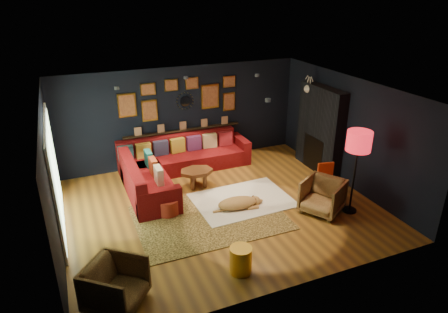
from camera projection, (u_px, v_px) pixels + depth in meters
name	position (u px, v px, depth m)	size (l,w,h in m)	color
floor	(221.00, 207.00, 8.75)	(6.50, 6.50, 0.00)	#905E1F
room_walls	(221.00, 140.00, 8.11)	(6.50, 6.50, 6.50)	black
sectional	(171.00, 167.00, 9.93)	(3.41, 2.69, 0.86)	maroon
ledge	(183.00, 130.00, 10.65)	(3.20, 0.12, 0.04)	black
gallery_wall	(181.00, 97.00, 10.33)	(3.15, 0.04, 1.02)	gold
sunburst_mirror	(185.00, 101.00, 10.41)	(0.47, 0.16, 0.47)	silver
fireplace	(320.00, 132.00, 10.20)	(0.31, 1.60, 2.20)	black
deer_head	(313.00, 88.00, 10.23)	(0.50, 0.28, 0.45)	white
sliding_door	(55.00, 176.00, 7.68)	(0.06, 2.80, 2.20)	white
ceiling_spots	(206.00, 84.00, 8.41)	(3.30, 2.50, 0.06)	black
shag_rug	(242.00, 200.00, 9.01)	(2.13, 1.55, 0.03)	white
leopard_rug	(210.00, 217.00, 8.35)	(3.04, 2.17, 0.02)	#B38C43
coffee_table	(197.00, 173.00, 9.52)	(0.85, 0.66, 0.41)	#562912
pouf	(168.00, 206.00, 8.43)	(0.49, 0.49, 0.32)	maroon
armchair_left	(115.00, 283.00, 5.95)	(0.79, 0.74, 0.81)	tan
armchair_right	(323.00, 195.00, 8.44)	(0.79, 0.74, 0.81)	tan
gold_stool	(241.00, 260.00, 6.71)	(0.38, 0.38, 0.48)	gold
orange_chair	(326.00, 178.00, 9.04)	(0.45, 0.45, 0.80)	black
floor_lamp	(359.00, 144.00, 8.00)	(0.50, 0.50, 1.83)	black
dog	(237.00, 201.00, 8.60)	(1.18, 0.58, 0.37)	tan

